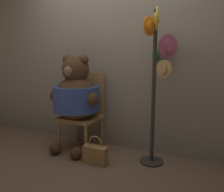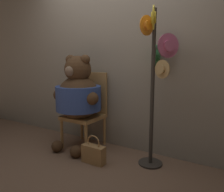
% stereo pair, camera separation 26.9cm
% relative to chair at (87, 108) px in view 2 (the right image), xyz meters
% --- Properties ---
extents(ground_plane, '(14.00, 14.00, 0.00)m').
position_rel_chair_xyz_m(ground_plane, '(0.35, -0.43, -0.54)').
color(ground_plane, brown).
extents(wall_back, '(8.00, 0.10, 2.47)m').
position_rel_chair_xyz_m(wall_back, '(0.35, 0.24, 0.70)').
color(wall_back, gray).
rests_on(wall_back, ground_plane).
extents(chair, '(0.48, 0.49, 1.04)m').
position_rel_chair_xyz_m(chair, '(0.00, 0.00, 0.00)').
color(chair, '#B2844C').
rests_on(chair, ground_plane).
extents(teddy_bear, '(0.73, 0.65, 1.28)m').
position_rel_chair_xyz_m(teddy_bear, '(-0.01, -0.17, 0.21)').
color(teddy_bear, '#4C331E').
rests_on(teddy_bear, ground_plane).
extents(hat_display_rack, '(0.35, 0.56, 1.76)m').
position_rel_chair_xyz_m(hat_display_rack, '(1.04, -0.09, 0.53)').
color(hat_display_rack, '#332D28').
rests_on(hat_display_rack, ground_plane).
extents(handbag_on_ground, '(0.29, 0.11, 0.34)m').
position_rel_chair_xyz_m(handbag_on_ground, '(0.43, -0.44, -0.42)').
color(handbag_on_ground, '#A87A47').
rests_on(handbag_on_ground, ground_plane).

